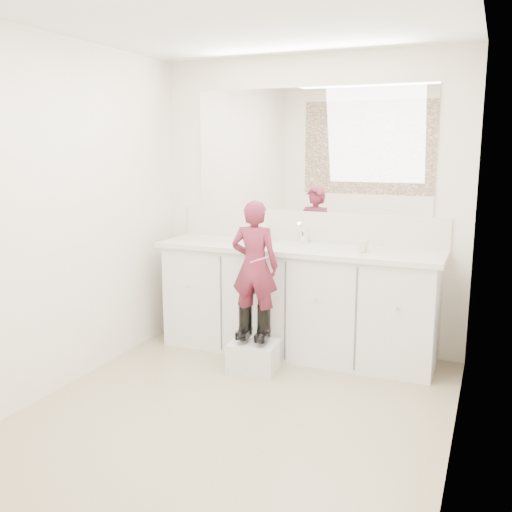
% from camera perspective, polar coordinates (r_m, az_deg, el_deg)
% --- Properties ---
extents(floor, '(3.00, 3.00, 0.00)m').
position_cam_1_polar(floor, '(3.75, -2.29, -15.62)').
color(floor, '#7F6C53').
rests_on(floor, ground).
extents(ceiling, '(3.00, 3.00, 0.00)m').
position_cam_1_polar(ceiling, '(3.43, -2.63, 23.11)').
color(ceiling, white).
rests_on(ceiling, wall_back).
extents(wall_back, '(2.60, 0.00, 2.60)m').
position_cam_1_polar(wall_back, '(4.78, 5.30, 5.18)').
color(wall_back, beige).
rests_on(wall_back, floor).
extents(wall_front, '(2.60, 0.00, 2.60)m').
position_cam_1_polar(wall_front, '(2.15, -19.81, -2.51)').
color(wall_front, beige).
rests_on(wall_front, floor).
extents(wall_left, '(0.00, 3.00, 3.00)m').
position_cam_1_polar(wall_left, '(4.11, -19.09, 3.69)').
color(wall_left, beige).
rests_on(wall_left, floor).
extents(wall_right, '(0.00, 3.00, 3.00)m').
position_cam_1_polar(wall_right, '(3.07, 20.07, 1.35)').
color(wall_right, beige).
rests_on(wall_right, floor).
extents(vanity_cabinet, '(2.20, 0.55, 0.85)m').
position_cam_1_polar(vanity_cabinet, '(4.66, 4.10, -4.65)').
color(vanity_cabinet, silver).
rests_on(vanity_cabinet, floor).
extents(countertop, '(2.28, 0.58, 0.04)m').
position_cam_1_polar(countertop, '(4.55, 4.12, 0.71)').
color(countertop, beige).
rests_on(countertop, vanity_cabinet).
extents(backsplash, '(2.28, 0.03, 0.25)m').
position_cam_1_polar(backsplash, '(4.78, 5.21, 2.96)').
color(backsplash, beige).
rests_on(backsplash, countertop).
extents(mirror, '(2.00, 0.02, 1.00)m').
position_cam_1_polar(mirror, '(4.74, 5.35, 10.46)').
color(mirror, white).
rests_on(mirror, wall_back).
extents(dot_panel, '(2.00, 0.01, 1.20)m').
position_cam_1_polar(dot_panel, '(2.11, -20.42, 9.55)').
color(dot_panel, '#472819').
rests_on(dot_panel, wall_front).
extents(faucet, '(0.08, 0.08, 0.10)m').
position_cam_1_polar(faucet, '(4.69, 4.78, 1.88)').
color(faucet, silver).
rests_on(faucet, countertop).
extents(cup, '(0.11, 0.11, 0.10)m').
position_cam_1_polar(cup, '(4.36, 10.61, 1.02)').
color(cup, beige).
rests_on(cup, countertop).
extents(soap_bottle, '(0.10, 0.10, 0.21)m').
position_cam_1_polar(soap_bottle, '(4.71, 0.72, 2.65)').
color(soap_bottle, beige).
rests_on(soap_bottle, countertop).
extents(step_stool, '(0.38, 0.33, 0.23)m').
position_cam_1_polar(step_stool, '(4.37, -0.24, -10.01)').
color(step_stool, silver).
rests_on(step_stool, floor).
extents(boot_left, '(0.13, 0.21, 0.29)m').
position_cam_1_polar(boot_left, '(4.33, -1.06, -6.57)').
color(boot_left, black).
rests_on(boot_left, step_stool).
extents(boot_right, '(0.13, 0.21, 0.29)m').
position_cam_1_polar(boot_right, '(4.28, 0.79, -6.81)').
color(boot_right, black).
rests_on(boot_right, step_stool).
extents(toddler, '(0.38, 0.27, 0.97)m').
position_cam_1_polar(toddler, '(4.19, -0.14, -0.97)').
color(toddler, '#9D304C').
rests_on(toddler, step_stool).
extents(toothbrush, '(0.14, 0.03, 0.06)m').
position_cam_1_polar(toothbrush, '(4.08, 0.32, -0.37)').
color(toothbrush, '#E358A3').
rests_on(toothbrush, toddler).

